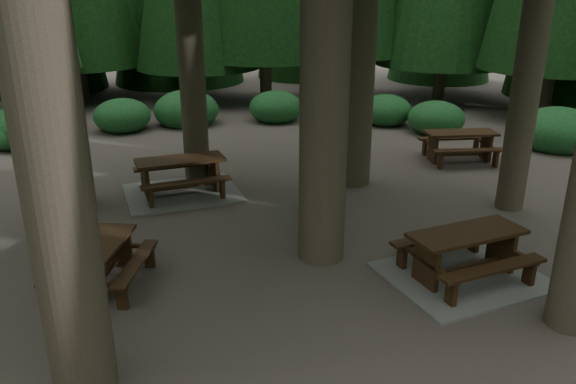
{
  "coord_description": "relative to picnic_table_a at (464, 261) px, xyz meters",
  "views": [
    {
      "loc": [
        -1.13,
        -8.99,
        4.75
      ],
      "look_at": [
        0.26,
        0.74,
        1.1
      ],
      "focal_mm": 35.0,
      "sensor_mm": 36.0,
      "label": 1
    }
  ],
  "objects": [
    {
      "name": "picnic_table_a",
      "position": [
        0.0,
        0.0,
        0.0
      ],
      "size": [
        3.03,
        2.72,
        0.87
      ],
      "rotation": [
        0.0,
        0.0,
        0.27
      ],
      "color": "gray",
      "rests_on": "ground"
    },
    {
      "name": "picnic_table_c",
      "position": [
        -4.92,
        4.84,
        0.01
      ],
      "size": [
        3.03,
        2.69,
        0.89
      ],
      "rotation": [
        0.0,
        0.0,
        0.22
      ],
      "color": "gray",
      "rests_on": "ground"
    },
    {
      "name": "picnic_table_d",
      "position": [
        2.81,
        6.48,
        0.26
      ],
      "size": [
        2.03,
        1.66,
        0.85
      ],
      "rotation": [
        0.0,
        0.0,
        -0.04
      ],
      "color": "#341D0F",
      "rests_on": "ground"
    },
    {
      "name": "picnic_table_b",
      "position": [
        -6.08,
        0.6,
        0.19
      ],
      "size": [
        1.74,
        2.0,
        0.75
      ],
      "rotation": [
        0.0,
        0.0,
        1.35
      ],
      "color": "#341D0F",
      "rests_on": "ground"
    },
    {
      "name": "ground",
      "position": [
        -3.06,
        0.95,
        -0.31
      ],
      "size": [
        80.0,
        80.0,
        0.0
      ],
      "primitive_type": "plane",
      "color": "#504741",
      "rests_on": "ground"
    },
    {
      "name": "shrub_ring",
      "position": [
        -2.35,
        1.7,
        0.09
      ],
      "size": [
        23.86,
        24.64,
        1.49
      ],
      "color": "#1B4E27",
      "rests_on": "ground"
    }
  ]
}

